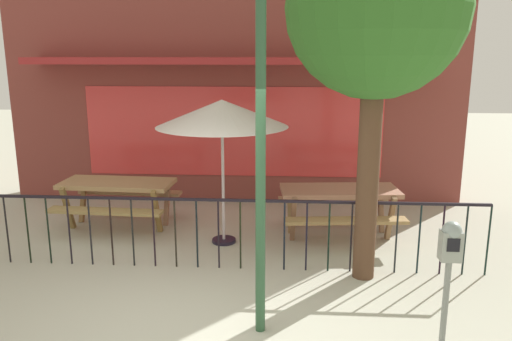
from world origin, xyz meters
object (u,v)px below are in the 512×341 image
Objects in this scene: picnic_table_right at (339,199)px; parking_meter_far at (450,256)px; street_tree at (376,11)px; picnic_table_left at (118,191)px; street_lamp at (261,77)px; patio_umbrella at (222,114)px.

picnic_table_right is 1.36× the size of parking_meter_far.
parking_meter_far is at bearing -77.02° from street_tree.
street_lamp reaches higher than picnic_table_left.
picnic_table_right is at bearing 97.34° from street_tree.
picnic_table_right is 3.64m from street_lamp.
picnic_table_left is 3.58m from picnic_table_right.
picnic_table_right is at bearing -3.36° from picnic_table_left.
parking_meter_far is 0.32× the size of street_tree.
parking_meter_far is at bearing -79.45° from picnic_table_right.
street_lamp is at bearing -132.07° from street_tree.
patio_umbrella reaches higher than parking_meter_far.
street_lamp reaches higher than parking_meter_far.
parking_meter_far is 2.33m from street_lamp.
patio_umbrella is 3.93m from parking_meter_far.
parking_meter_far is (4.21, -3.59, 0.48)m from picnic_table_left.
street_tree reaches higher than patio_umbrella.
street_tree reaches higher than street_lamp.
patio_umbrella reaches higher than picnic_table_left.
picnic_table_right is 0.88× the size of patio_umbrella.
picnic_table_right is at bearing 100.55° from parking_meter_far.
street_tree is at bearing -29.23° from patio_umbrella.
street_tree is (3.77, -1.68, 2.68)m from picnic_table_left.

